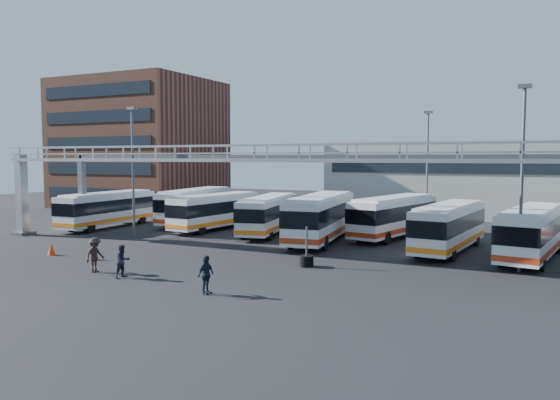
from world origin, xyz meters
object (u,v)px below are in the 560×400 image
at_px(bus_5, 394,215).
at_px(cone_left, 95,255).
at_px(bus_6, 449,225).
at_px(pedestrian_c, 95,255).
at_px(bus_4, 321,216).
at_px(pedestrian_b, 123,261).
at_px(light_pole_back, 427,164).
at_px(light_pole_mid, 522,168).
at_px(bus_1, 196,205).
at_px(tire_stack, 307,260).
at_px(bus_0, 108,208).
at_px(bus_7, 532,231).
at_px(light_pole_left, 133,165).
at_px(pedestrian_d, 206,275).
at_px(bus_2, 216,210).
at_px(cone_right, 51,249).
at_px(bus_3, 269,213).

bearing_deg(bus_5, cone_left, -117.75).
distance_m(bus_6, pedestrian_c, 22.42).
relative_size(bus_4, pedestrian_b, 6.75).
distance_m(light_pole_back, pedestrian_b, 28.22).
xyz_separation_m(light_pole_mid, pedestrian_b, (-18.55, -10.72, -4.85)).
distance_m(light_pole_back, bus_1, 21.39).
height_order(bus_1, tire_stack, bus_1).
distance_m(light_pole_back, tire_stack, 19.78).
bearing_deg(pedestrian_b, light_pole_mid, -47.28).
relative_size(bus_0, bus_5, 0.96).
relative_size(bus_4, bus_7, 1.09).
bearing_deg(bus_6, light_pole_left, -164.86).
relative_size(bus_0, bus_1, 0.95).
relative_size(light_pole_mid, cone_left, 14.91).
height_order(pedestrian_c, pedestrian_d, pedestrian_c).
bearing_deg(light_pole_back, pedestrian_d, -100.01).
height_order(bus_0, pedestrian_b, bus_0).
xyz_separation_m(light_pole_left, pedestrian_c, (7.11, -11.33, -4.76)).
bearing_deg(light_pole_back, cone_left, -124.39).
bearing_deg(bus_2, cone_left, -80.61).
bearing_deg(cone_right, pedestrian_d, -15.48).
xyz_separation_m(bus_5, tire_stack, (-1.68, -13.31, -1.41)).
distance_m(bus_1, cone_left, 18.51).
height_order(bus_2, pedestrian_c, bus_2).
distance_m(light_pole_left, bus_1, 9.91).
xyz_separation_m(bus_2, bus_7, (25.10, -3.29, 0.06)).
distance_m(light_pole_left, bus_4, 15.30).
xyz_separation_m(light_pole_back, bus_2, (-16.58, -7.43, -4.01)).
height_order(bus_6, tire_stack, bus_6).
distance_m(bus_0, cone_left, 16.03).
distance_m(bus_1, bus_5, 19.07).
bearing_deg(pedestrian_d, cone_right, 78.87).
bearing_deg(bus_4, bus_0, 174.18).
distance_m(bus_1, bus_7, 29.57).
distance_m(bus_1, pedestrian_c, 21.81).
height_order(light_pole_left, bus_2, light_pole_left).
bearing_deg(pedestrian_b, cone_right, 83.33).
height_order(bus_5, pedestrian_d, bus_5).
relative_size(bus_3, tire_stack, 4.55).
xyz_separation_m(bus_4, pedestrian_d, (1.02, -16.73, -1.04)).
height_order(bus_0, bus_5, bus_5).
distance_m(bus_4, bus_7, 14.28).
bearing_deg(bus_3, bus_7, -19.39).
xyz_separation_m(pedestrian_d, cone_right, (-14.61, 4.05, -0.51)).
height_order(bus_2, cone_right, bus_2).
bearing_deg(light_pole_left, bus_7, 6.54).
xyz_separation_m(bus_3, pedestrian_d, (6.46, -18.78, -0.83)).
height_order(bus_4, bus_7, bus_4).
bearing_deg(bus_6, pedestrian_c, -131.39).
distance_m(pedestrian_c, cone_left, 3.79).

